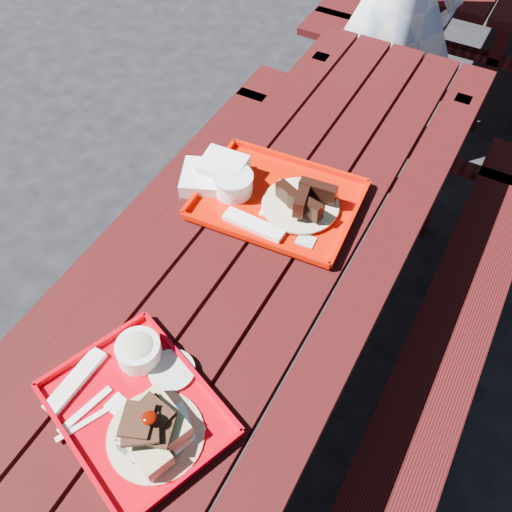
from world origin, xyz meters
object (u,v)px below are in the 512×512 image
at_px(picnic_table_near, 278,274).
at_px(near_tray, 142,400).
at_px(far_tray, 274,199).
at_px(person, 399,1).

distance_m(picnic_table_near, near_tray, 0.69).
bearing_deg(near_tray, far_tray, 92.80).
relative_size(far_tray, person, 0.33).
distance_m(picnic_table_near, person, 1.47).
height_order(picnic_table_near, person, person).
bearing_deg(picnic_table_near, person, 95.76).
distance_m(near_tray, person, 2.09).
bearing_deg(person, far_tray, 74.54).
bearing_deg(picnic_table_near, far_tray, 124.53).
xyz_separation_m(far_tray, person, (-0.07, 1.33, 0.03)).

